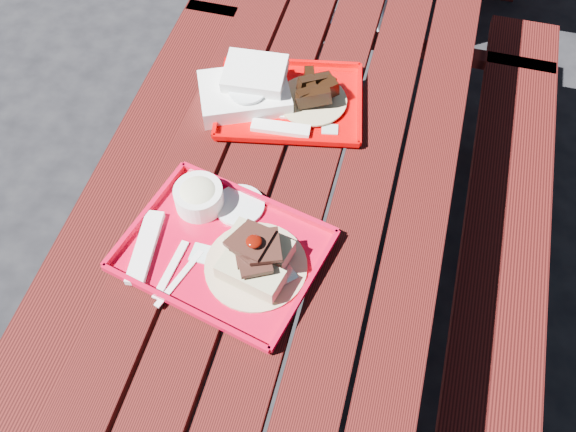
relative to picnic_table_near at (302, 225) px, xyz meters
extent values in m
plane|color=black|center=(0.00, 0.00, -0.56)|extent=(60.00, 60.00, 0.00)
cube|color=#46100D|center=(-0.30, 0.00, 0.17)|extent=(0.14, 2.40, 0.04)
cube|color=#46100D|center=(-0.15, 0.00, 0.17)|extent=(0.14, 2.40, 0.04)
cube|color=#46100D|center=(0.00, 0.00, 0.17)|extent=(0.14, 2.40, 0.04)
cube|color=#46100D|center=(0.15, 0.00, 0.17)|extent=(0.14, 2.40, 0.04)
cube|color=#46100D|center=(0.30, 0.00, 0.17)|extent=(0.14, 2.40, 0.04)
cube|color=#46100D|center=(-0.58, 0.00, -0.13)|extent=(0.25, 2.40, 0.04)
cube|color=#46100D|center=(-0.58, 0.84, -0.35)|extent=(0.06, 0.06, 0.42)
cube|color=#46100D|center=(0.58, 0.00, -0.13)|extent=(0.25, 2.40, 0.04)
cube|color=#46100D|center=(0.58, 0.84, -0.35)|extent=(0.06, 0.06, 0.42)
cube|color=#46100D|center=(-0.30, 0.96, -0.19)|extent=(0.06, 0.06, 0.75)
cube|color=#46100D|center=(0.30, 0.96, -0.19)|extent=(0.06, 0.06, 0.75)
cube|color=#46100D|center=(0.00, 0.96, -0.13)|extent=(1.40, 0.06, 0.04)
cube|color=red|center=(-0.13, -0.25, 0.20)|extent=(0.50, 0.43, 0.01)
cube|color=red|center=(-0.09, -0.08, 0.21)|extent=(0.43, 0.11, 0.02)
cube|color=red|center=(-0.17, -0.41, 0.21)|extent=(0.43, 0.11, 0.02)
cube|color=red|center=(0.08, -0.30, 0.21)|extent=(0.09, 0.33, 0.02)
cube|color=red|center=(-0.34, -0.20, 0.21)|extent=(0.09, 0.33, 0.02)
cylinder|color=tan|center=(-0.05, -0.27, 0.20)|extent=(0.24, 0.24, 0.01)
cube|color=#C1B787|center=(-0.05, -0.31, 0.24)|extent=(0.16, 0.10, 0.04)
cube|color=#C1B787|center=(-0.05, -0.23, 0.24)|extent=(0.16, 0.10, 0.04)
ellipsoid|color=#4B0802|center=(-0.05, -0.27, 0.32)|extent=(0.04, 0.04, 0.01)
cylinder|color=white|center=(-0.23, -0.13, 0.23)|extent=(0.12, 0.12, 0.06)
ellipsoid|color=beige|center=(-0.23, -0.13, 0.25)|extent=(0.10, 0.10, 0.05)
cylinder|color=white|center=(-0.13, -0.12, 0.21)|extent=(0.12, 0.12, 0.01)
cube|color=white|center=(-0.31, -0.29, 0.21)|extent=(0.07, 0.20, 0.02)
cube|color=white|center=(-0.23, -0.33, 0.20)|extent=(0.03, 0.16, 0.01)
cube|color=white|center=(-0.20, -0.34, 0.20)|extent=(0.06, 0.17, 0.00)
cube|color=silver|center=(-0.18, -0.27, 0.20)|extent=(0.05, 0.05, 0.00)
cube|color=#DC0002|center=(-0.10, 0.26, 0.20)|extent=(0.44, 0.37, 0.01)
cube|color=#DC0002|center=(-0.13, 0.41, 0.21)|extent=(0.38, 0.08, 0.02)
cube|color=#DC0002|center=(-0.08, 0.11, 0.21)|extent=(0.38, 0.08, 0.02)
cube|color=#DC0002|center=(0.08, 0.30, 0.21)|extent=(0.07, 0.29, 0.02)
cube|color=#DC0002|center=(-0.29, 0.22, 0.21)|extent=(0.07, 0.29, 0.02)
cube|color=white|center=(-0.06, 0.27, 0.20)|extent=(0.15, 0.15, 0.01)
cylinder|color=tan|center=(-0.04, 0.27, 0.21)|extent=(0.19, 0.19, 0.01)
cylinder|color=silver|center=(-0.21, 0.22, 0.22)|extent=(0.10, 0.10, 0.05)
cylinder|color=white|center=(-0.21, 0.22, 0.25)|extent=(0.10, 0.10, 0.01)
cube|color=white|center=(-0.10, 0.15, 0.21)|extent=(0.16, 0.05, 0.01)
cube|color=silver|center=(0.03, 0.19, 0.20)|extent=(0.05, 0.04, 0.00)
cube|color=white|center=(-0.23, 0.24, 0.22)|extent=(0.29, 0.26, 0.06)
cube|color=white|center=(-0.21, 0.27, 0.27)|extent=(0.18, 0.15, 0.04)
camera|label=1|loc=(0.22, -0.96, 1.49)|focal=40.00mm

